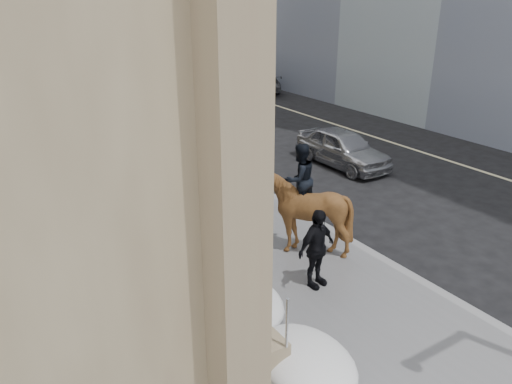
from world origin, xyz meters
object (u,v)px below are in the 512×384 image
at_px(mounted_horse_left, 195,221).
at_px(car_silver, 343,148).
at_px(mounted_horse_right, 302,208).
at_px(car_grey, 262,81).
at_px(pedestrian, 316,249).

xyz_separation_m(mounted_horse_left, car_silver, (7.92, 3.82, -0.55)).
distance_m(mounted_horse_right, car_silver, 7.17).
bearing_deg(mounted_horse_left, car_grey, -110.50).
distance_m(car_silver, car_grey, 15.16).
height_order(mounted_horse_right, car_grey, mounted_horse_right).
xyz_separation_m(mounted_horse_right, car_grey, (11.05, 18.71, -0.63)).
bearing_deg(car_grey, mounted_horse_right, 80.25).
height_order(pedestrian, car_silver, pedestrian).
bearing_deg(mounted_horse_right, pedestrian, 61.47).
height_order(mounted_horse_left, car_silver, mounted_horse_left).
bearing_deg(car_silver, pedestrian, -136.12).
xyz_separation_m(mounted_horse_right, car_silver, (5.46, 4.62, -0.59)).
xyz_separation_m(car_silver, car_grey, (5.59, 14.09, -0.05)).
relative_size(mounted_horse_left, mounted_horse_right, 1.01).
bearing_deg(mounted_horse_right, mounted_horse_left, -20.94).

